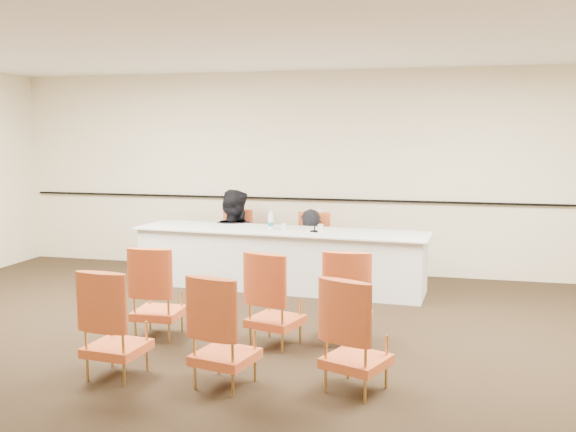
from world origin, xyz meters
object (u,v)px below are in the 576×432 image
object	(u,v)px
drinking_glass	(284,227)
aud_chair_back_right	(357,334)
microphone	(315,221)
water_bottle	(271,220)
panelist_main	(310,264)
aud_chair_front_mid	(275,298)
panelist_main_chair	(310,247)
panelist_second_chair	(233,243)
coffee_cup	(321,229)
aud_chair_front_left	(158,291)
aud_chair_back_mid	(225,330)
aud_chair_back_left	(116,322)
panelist_second	(233,249)
aud_chair_front_right	(349,296)
panel_table	(280,259)

from	to	relation	value
drinking_glass	aud_chair_back_right	size ratio (longest dim) A/B	0.11
microphone	water_bottle	size ratio (longest dim) A/B	1.19
panelist_main	drinking_glass	xyz separation A→B (m)	(-0.23, -0.63, 0.62)
drinking_glass	aud_chair_front_mid	xyz separation A→B (m)	(0.49, -2.26, -0.37)
panelist_main	panelist_main_chair	distance (m)	0.25
panelist_main	panelist_second_chair	world-z (taller)	panelist_main
coffee_cup	aud_chair_front_left	size ratio (longest dim) A/B	0.12
microphone	aud_chair_front_mid	bearing A→B (deg)	-72.98
water_bottle	aud_chair_back_right	distance (m)	3.66
panelist_main	coffee_cup	size ratio (longest dim) A/B	13.92
panelist_main_chair	aud_chair_back_mid	xyz separation A→B (m)	(0.11, -3.97, 0.00)
panelist_second_chair	aud_chair_back_mid	xyz separation A→B (m)	(1.30, -4.04, 0.00)
microphone	aud_chair_back_left	bearing A→B (deg)	-92.12
panelist_main_chair	microphone	world-z (taller)	microphone
coffee_cup	aud_chair_front_left	world-z (taller)	aud_chair_front_left
aud_chair_front_left	panelist_second	bearing A→B (deg)	91.55
coffee_cup	aud_chair_front_right	size ratio (longest dim) A/B	0.12
aud_chair_front_right	aud_chair_back_right	size ratio (longest dim) A/B	1.00
water_bottle	aud_chair_front_mid	size ratio (longest dim) A/B	0.27
panel_table	aud_chair_back_left	bearing A→B (deg)	-95.58
panelist_main	panelist_second_chair	xyz separation A→B (m)	(-1.18, 0.07, 0.25)
aud_chair_back_left	aud_chair_back_mid	bearing A→B (deg)	6.36
panelist_second	aud_chair_front_mid	distance (m)	3.29
drinking_glass	aud_chair_front_right	xyz separation A→B (m)	(1.17, -1.99, -0.37)
aud_chair_back_left	aud_chair_back_mid	world-z (taller)	same
aud_chair_back_left	water_bottle	bearing A→B (deg)	87.98
panelist_second_chair	aud_chair_front_left	distance (m)	2.97
microphone	panelist_main_chair	bearing A→B (deg)	121.72
microphone	coffee_cup	distance (m)	0.15
panel_table	coffee_cup	bearing A→B (deg)	-12.67
drinking_glass	aud_chair_back_left	xyz separation A→B (m)	(-0.63, -3.36, -0.37)
aud_chair_front_left	aud_chair_back_right	world-z (taller)	same
panel_table	microphone	distance (m)	0.75
microphone	aud_chair_back_right	xyz separation A→B (m)	(0.98, -3.14, -0.47)
aud_chair_back_mid	aud_chair_back_right	size ratio (longest dim) A/B	1.00
panel_table	aud_chair_back_right	world-z (taller)	aud_chair_back_right
aud_chair_back_left	panelist_main_chair	bearing A→B (deg)	82.98
panelist_main_chair	aud_chair_front_right	distance (m)	2.78
panelist_second_chair	aud_chair_front_left	world-z (taller)	same
aud_chair_front_mid	aud_chair_back_right	distance (m)	1.31
panelist_main_chair	aud_chair_front_left	distance (m)	3.06
aud_chair_front_left	aud_chair_back_left	size ratio (longest dim) A/B	1.00
aud_chair_front_right	aud_chair_back_right	bearing A→B (deg)	-81.30
water_bottle	aud_chair_back_mid	bearing A→B (deg)	-80.96
drinking_glass	coffee_cup	world-z (taller)	coffee_cup
panelist_main_chair	aud_chair_front_right	size ratio (longest dim) A/B	1.00
panelist_main_chair	aud_chair_back_mid	world-z (taller)	same
panel_table	aud_chair_front_right	bearing A→B (deg)	-55.34
water_bottle	aud_chair_front_left	xyz separation A→B (m)	(-0.56, -2.33, -0.45)
drinking_glass	panelist_second	bearing A→B (deg)	143.64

